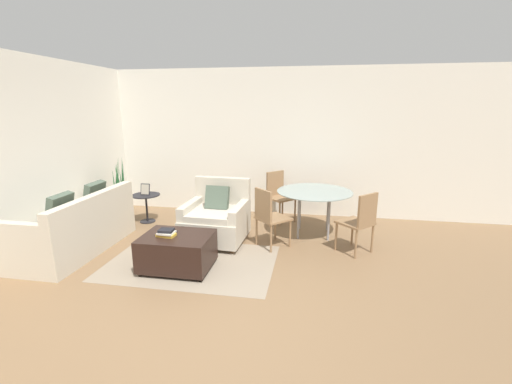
{
  "coord_description": "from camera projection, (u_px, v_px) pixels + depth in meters",
  "views": [
    {
      "loc": [
        1.08,
        -3.07,
        2.05
      ],
      "look_at": [
        0.19,
        2.05,
        0.75
      ],
      "focal_mm": 24.0,
      "sensor_mm": 36.0,
      "label": 1
    }
  ],
  "objects": [
    {
      "name": "ground_plane",
      "position": [
        205.0,
        306.0,
        3.61
      ],
      "size": [
        20.0,
        20.0,
        0.0
      ],
      "primitive_type": "plane",
      "color": "brown"
    },
    {
      "name": "wall_back",
      "position": [
        259.0,
        143.0,
        6.55
      ],
      "size": [
        12.0,
        0.06,
        2.75
      ],
      "color": "white",
      "rests_on": "ground_plane"
    },
    {
      "name": "wall_left",
      "position": [
        54.0,
        152.0,
        5.18
      ],
      "size": [
        0.06,
        12.0,
        2.75
      ],
      "color": "white",
      "rests_on": "ground_plane"
    },
    {
      "name": "area_rug",
      "position": [
        192.0,
        262.0,
        4.63
      ],
      "size": [
        2.23,
        1.48,
        0.01
      ],
      "color": "gray",
      "rests_on": "ground_plane"
    },
    {
      "name": "couch",
      "position": [
        77.0,
        230.0,
        4.96
      ],
      "size": [
        0.86,
        1.84,
        0.94
      ],
      "color": "beige",
      "rests_on": "ground_plane"
    },
    {
      "name": "armchair",
      "position": [
        216.0,
        219.0,
        5.32
      ],
      "size": [
        0.95,
        0.95,
        0.94
      ],
      "color": "beige",
      "rests_on": "ground_plane"
    },
    {
      "name": "ottoman",
      "position": [
        177.0,
        251.0,
        4.41
      ],
      "size": [
        0.88,
        0.67,
        0.45
      ],
      "color": "black",
      "rests_on": "ground_plane"
    },
    {
      "name": "book_stack",
      "position": [
        166.0,
        233.0,
        4.33
      ],
      "size": [
        0.24,
        0.18,
        0.09
      ],
      "color": "gold",
      "rests_on": "ottoman"
    },
    {
      "name": "tv_remote_primary",
      "position": [
        173.0,
        232.0,
        4.45
      ],
      "size": [
        0.09,
        0.14,
        0.01
      ],
      "color": "#333338",
      "rests_on": "ottoman"
    },
    {
      "name": "potted_plant",
      "position": [
        121.0,
        204.0,
        6.38
      ],
      "size": [
        0.37,
        0.37,
        1.18
      ],
      "color": "#333338",
      "rests_on": "ground_plane"
    },
    {
      "name": "side_table",
      "position": [
        146.0,
        202.0,
        6.18
      ],
      "size": [
        0.5,
        0.5,
        0.51
      ],
      "color": "black",
      "rests_on": "ground_plane"
    },
    {
      "name": "picture_frame",
      "position": [
        145.0,
        189.0,
        6.12
      ],
      "size": [
        0.17,
        0.07,
        0.2
      ],
      "color": "black",
      "rests_on": "side_table"
    },
    {
      "name": "dining_table",
      "position": [
        314.0,
        195.0,
        5.5
      ],
      "size": [
        1.21,
        1.21,
        0.73
      ],
      "color": "#8C9E99",
      "rests_on": "ground_plane"
    },
    {
      "name": "dining_chair_near_left",
      "position": [
        269.0,
        214.0,
        5.02
      ],
      "size": [
        0.59,
        0.59,
        0.9
      ],
      "color": "#93704C",
      "rests_on": "ground_plane"
    },
    {
      "name": "dining_chair_near_right",
      "position": [
        361.0,
        219.0,
        4.8
      ],
      "size": [
        0.59,
        0.59,
        0.9
      ],
      "color": "#93704C",
      "rests_on": "ground_plane"
    },
    {
      "name": "dining_chair_far_left",
      "position": [
        278.0,
        193.0,
        6.26
      ],
      "size": [
        0.59,
        0.59,
        0.9
      ],
      "color": "#93704C",
      "rests_on": "ground_plane"
    }
  ]
}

